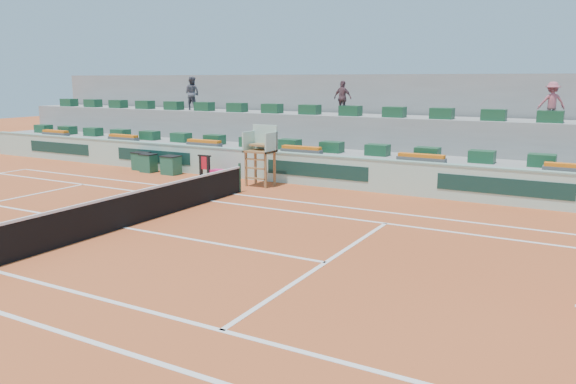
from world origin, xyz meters
name	(u,v)px	position (x,y,z in m)	size (l,w,h in m)	color
ground	(124,228)	(0.00, 0.00, 0.00)	(90.00, 90.00, 0.00)	#A94720
seating_tier_lower	(299,161)	(0.00, 10.70, 0.60)	(36.00, 4.00, 1.20)	gray
seating_tier_upper	(315,142)	(0.00, 12.30, 1.30)	(36.00, 2.40, 2.60)	gray
stadium_back_wall	(330,120)	(0.00, 13.90, 2.20)	(36.00, 0.40, 4.40)	gray
player_bag	(222,175)	(-2.11, 7.71, 0.21)	(0.96, 0.43, 0.43)	#E31D6A
spectator_left	(192,93)	(-6.94, 11.92, 3.46)	(0.83, 0.65, 1.71)	#4A4C57
spectator_mid	(343,98)	(1.62, 11.69, 3.36)	(0.89, 0.37, 1.52)	brown
spectator_right	(552,102)	(9.99, 11.85, 3.35)	(0.96, 0.55, 1.49)	#A75361
court_lines	(124,228)	(0.00, 0.00, 0.01)	(23.89, 11.09, 0.01)	white
tennis_net	(123,210)	(0.00, 0.00, 0.53)	(0.10, 11.97, 1.10)	black
advertising_hoarding	(275,166)	(0.02, 8.50, 0.63)	(36.00, 0.34, 1.26)	#AAD6C4
umpire_chair	(261,147)	(0.00, 7.50, 1.54)	(1.10, 0.90, 2.40)	brown
seat_row_lower	(290,144)	(0.00, 9.80, 1.42)	(32.90, 0.60, 0.44)	#17472A
seat_row_upper	(310,110)	(0.00, 11.70, 2.82)	(32.90, 0.60, 0.44)	#17472A
flower_planters	(250,146)	(-1.50, 9.00, 1.33)	(26.80, 0.36, 0.28)	#505050
drink_cooler_a	(171,165)	(-4.92, 7.76, 0.42)	(0.77, 0.67, 0.84)	#1C543C
drink_cooler_b	(148,163)	(-6.24, 7.74, 0.42)	(0.68, 0.59, 0.84)	#1C543C
drink_cooler_c	(142,161)	(-6.97, 8.07, 0.42)	(0.77, 0.67, 0.84)	#1C543C
towel_rack	(205,165)	(-2.87, 7.53, 0.60)	(0.66, 0.11, 1.03)	black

